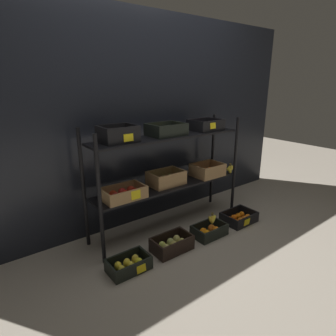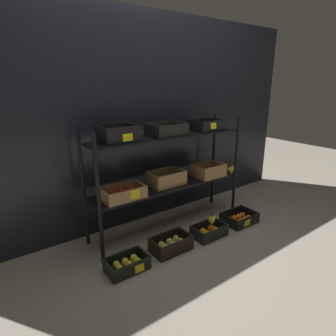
{
  "view_description": "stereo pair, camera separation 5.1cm",
  "coord_description": "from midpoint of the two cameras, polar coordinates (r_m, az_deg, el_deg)",
  "views": [
    {
      "loc": [
        -1.58,
        -2.09,
        1.44
      ],
      "look_at": [
        0.0,
        0.0,
        0.63
      ],
      "focal_mm": 30.08,
      "sensor_mm": 36.0,
      "label": 1
    },
    {
      "loc": [
        -1.54,
        -2.12,
        1.44
      ],
      "look_at": [
        0.0,
        0.0,
        0.63
      ],
      "focal_mm": 30.08,
      "sensor_mm": 36.0,
      "label": 2
    }
  ],
  "objects": [
    {
      "name": "display_rack",
      "position": [
        2.72,
        -0.55,
        1.45
      ],
      "size": [
        1.71,
        0.37,
        1.09
      ],
      "color": "black",
      "rests_on": "ground_plane"
    },
    {
      "name": "crate_ground_tangerine",
      "position": [
        3.14,
        13.71,
        -9.83
      ],
      "size": [
        0.35,
        0.26,
        0.11
      ],
      "color": "black",
      "rests_on": "ground_plane"
    },
    {
      "name": "banana_bunch_loose",
      "position": [
        2.79,
        8.43,
        -10.24
      ],
      "size": [
        0.11,
        0.04,
        0.12
      ],
      "color": "brown",
      "rests_on": "crate_ground_orange"
    },
    {
      "name": "crate_ground_orange",
      "position": [
        2.83,
        7.84,
        -12.55
      ],
      "size": [
        0.33,
        0.21,
        0.11
      ],
      "color": "black",
      "rests_on": "ground_plane"
    },
    {
      "name": "ground_plane",
      "position": [
        2.99,
        -0.5,
        -11.65
      ],
      "size": [
        10.0,
        10.0,
        0.0
      ],
      "primitive_type": "plane",
      "color": "gray"
    },
    {
      "name": "crate_ground_lemon",
      "position": [
        2.39,
        -8.59,
        -18.85
      ],
      "size": [
        0.33,
        0.21,
        0.11
      ],
      "color": "black",
      "rests_on": "ground_plane"
    },
    {
      "name": "crate_ground_pear",
      "position": [
        2.58,
        0.21,
        -15.26
      ],
      "size": [
        0.35,
        0.21,
        0.13
      ],
      "color": "black",
      "rests_on": "ground_plane"
    },
    {
      "name": "storefront_wall",
      "position": [
        2.95,
        -4.9,
        9.4
      ],
      "size": [
        3.98,
        0.12,
        2.09
      ],
      "primitive_type": "cube",
      "color": "black",
      "rests_on": "ground_plane"
    }
  ]
}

